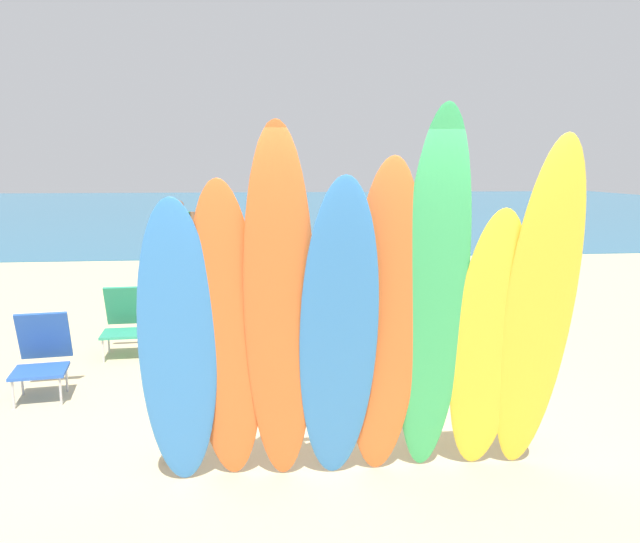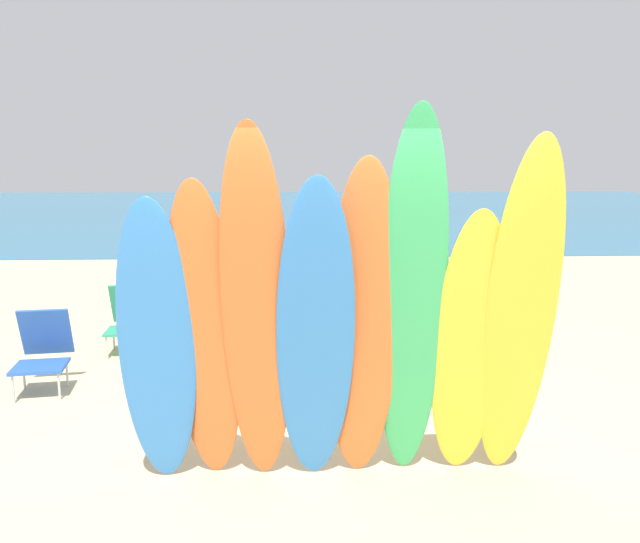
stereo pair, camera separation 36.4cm
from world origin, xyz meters
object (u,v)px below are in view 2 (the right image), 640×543
Objects in this scene: surfboard_blue_3 at (316,340)px; surfboard_green_5 at (412,305)px; beachgoer_near_rack at (301,236)px; surfboard_rack at (335,397)px; surfboard_orange_1 at (205,338)px; beach_chair_blue at (130,317)px; surfboard_orange_4 at (363,327)px; surfboard_yellow_7 at (519,319)px; beachgoer_midbeach at (194,236)px; beachgoer_by_water at (347,243)px; surfboard_blue_0 at (157,347)px; surfboard_orange_2 at (256,316)px; beach_chair_red at (43,348)px; surfboard_yellow_6 at (469,349)px.

surfboard_blue_3 is 0.84× the size of surfboard_green_5.
surfboard_rack is at bearing 173.89° from beachgoer_near_rack.
surfboard_green_5 is (1.42, -0.07, 0.23)m from surfboard_orange_1.
beachgoer_near_rack reaches higher than beach_chair_blue.
surfboard_orange_1 is 0.82× the size of surfboard_green_5.
surfboard_rack is at bearing 137.74° from surfboard_green_5.
surfboard_orange_4 is 0.37m from surfboard_green_5.
surfboard_yellow_7 reaches higher than beachgoer_midbeach.
surfboard_green_5 is at bearing 179.83° from beachgoer_by_water.
beachgoer_by_water is at bearing 83.98° from surfboard_rack.
surfboard_blue_0 is 1.42m from surfboard_orange_4.
beach_chair_blue is (-2.35, 2.96, -0.06)m from surfboard_rack.
surfboard_orange_2 is at bearing -11.06° from surfboard_orange_1.
surfboard_blue_0 is at bearing 165.36° from beachgoer_by_water.
beach_chair_blue is at bearing 138.96° from surfboard_yellow_7.
surfboard_blue_3 is 0.35m from surfboard_orange_4.
surfboard_orange_2 reaches higher than surfboard_blue_0.
surfboard_orange_1 reaches higher than beachgoer_midbeach.
beachgoer_near_rack is (-1.36, 8.01, -0.32)m from surfboard_yellow_7.
beach_chair_blue is at bearing 126.33° from surfboard_orange_4.
surfboard_blue_3 is at bearing 2.28° from surfboard_orange_2.
surfboard_rack is at bearing 31.12° from surfboard_orange_1.
surfboard_orange_4 is at bearing 177.02° from beachgoer_by_water.
surfboard_orange_2 reaches higher than beachgoer_midbeach.
beach_chair_red is at bearing 152.26° from surfboard_green_5.
beach_chair_blue is (-3.01, -3.30, -0.50)m from beachgoer_by_water.
surfboard_green_5 is (0.66, 0.05, 0.22)m from surfboard_blue_3.
surfboard_orange_1 is 2.16m from surfboard_yellow_7.
beachgoer_near_rack is (-0.14, 7.43, 0.44)m from surfboard_rack.
beach_chair_blue is (-2.21, -4.47, -0.49)m from beachgoer_near_rack.
surfboard_rack is 1.82× the size of beachgoer_near_rack.
beachgoer_near_rack is (0.43, 7.98, -0.36)m from surfboard_orange_2.
surfboard_orange_1 is at bearing 167.04° from beachgoer_near_rack.
beach_chair_blue is at bearing 60.26° from beach_chair_red.
beachgoer_by_water is 5.86m from beach_chair_red.
beachgoer_by_water is 1.96× the size of beach_chair_red.
surfboard_yellow_7 is 3.09× the size of beach_chair_red.
surfboard_yellow_6 is at bearing 4.29° from surfboard_blue_3.
beachgoer_midbeach is (-2.08, -0.04, 0.02)m from beachgoer_near_rack.
surfboard_orange_4 is at bearing -57.65° from beach_chair_blue.
surfboard_orange_2 is at bearing -176.95° from surfboard_yellow_7.
surfboard_green_5 is (0.33, -0.03, 0.16)m from surfboard_orange_4.
surfboard_orange_4 is at bearing -68.71° from beachgoer_midbeach.
surfboard_blue_3 is 4.21m from beach_chair_blue.
surfboard_green_5 reaches higher than beach_chair_blue.
beachgoer_by_water reaches higher than beach_chair_red.
surfboard_orange_2 reaches higher than surfboard_yellow_6.
beachgoer_near_rack is (0.79, 7.88, -0.18)m from surfboard_orange_1.
surfboard_rack is 7.44m from beachgoer_near_rack.
surfboard_rack is at bearing -55.24° from beach_chair_blue.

